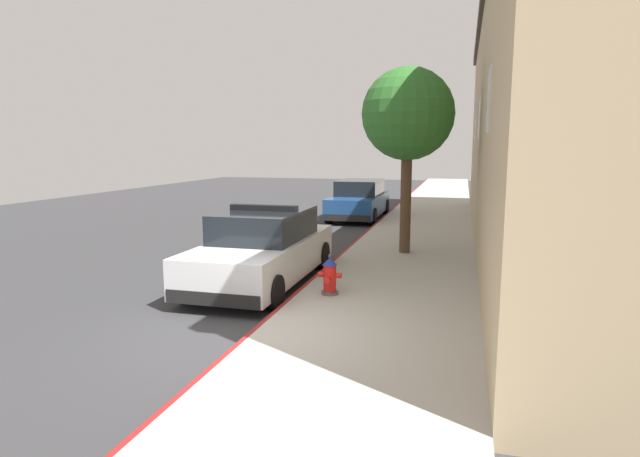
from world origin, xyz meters
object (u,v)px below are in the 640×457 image
Objects in this scene: police_cruiser at (263,249)px; parked_car_silver_ahead at (359,200)px; fire_hydrant at (330,276)px; street_tree at (408,115)px.

police_cruiser reaches higher than parked_car_silver_ahead.
street_tree reaches higher than fire_hydrant.
fire_hydrant is 5.52m from street_tree.
street_tree is (2.64, -7.42, 2.95)m from parked_car_silver_ahead.
fire_hydrant is (1.71, -11.83, -0.24)m from parked_car_silver_ahead.
police_cruiser is 6.37× the size of fire_hydrant.
fire_hydrant is at bearing -81.76° from parked_car_silver_ahead.
parked_car_silver_ahead is at bearing 98.24° from fire_hydrant.
fire_hydrant is (1.72, -1.02, -0.24)m from police_cruiser.
parked_car_silver_ahead is 1.02× the size of street_tree.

